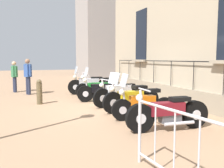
{
  "coord_description": "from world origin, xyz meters",
  "views": [
    {
      "loc": [
        3.03,
        8.09,
        1.69
      ],
      "look_at": [
        0.04,
        0.0,
        0.8
      ],
      "focal_mm": 39.25,
      "sensor_mm": 36.0,
      "label": 1
    }
  ],
  "objects_px": {
    "motorcycle_orange": "(143,105)",
    "pedestrian_standing": "(28,74)",
    "crowd_barrier": "(186,151)",
    "motorcycle_maroon": "(168,113)",
    "pedestrian_walking": "(14,75)",
    "motorcycle_white": "(120,94)",
    "bollard": "(39,92)",
    "motorcycle_yellow": "(131,98)",
    "motorcycle_silver": "(89,84)",
    "motorcycle_green": "(100,88)",
    "motorcycle_black": "(103,90)"
  },
  "relations": [
    {
      "from": "motorcycle_orange",
      "to": "pedestrian_standing",
      "type": "distance_m",
      "value": 6.83
    },
    {
      "from": "crowd_barrier",
      "to": "pedestrian_standing",
      "type": "relative_size",
      "value": 1.29
    },
    {
      "from": "motorcycle_maroon",
      "to": "pedestrian_walking",
      "type": "bearing_deg",
      "value": -66.98
    },
    {
      "from": "motorcycle_white",
      "to": "motorcycle_orange",
      "type": "xyz_separation_m",
      "value": [
        0.14,
        2.05,
        -0.02
      ]
    },
    {
      "from": "bollard",
      "to": "pedestrian_standing",
      "type": "xyz_separation_m",
      "value": [
        0.32,
        -2.75,
        0.49
      ]
    },
    {
      "from": "motorcycle_yellow",
      "to": "bollard",
      "type": "xyz_separation_m",
      "value": [
        2.68,
        -2.36,
        0.03
      ]
    },
    {
      "from": "pedestrian_walking",
      "to": "motorcycle_maroon",
      "type": "bearing_deg",
      "value": 113.02
    },
    {
      "from": "pedestrian_standing",
      "to": "pedestrian_walking",
      "type": "distance_m",
      "value": 1.26
    },
    {
      "from": "motorcycle_silver",
      "to": "motorcycle_green",
      "type": "bearing_deg",
      "value": 99.01
    },
    {
      "from": "pedestrian_standing",
      "to": "motorcycle_green",
      "type": "bearing_deg",
      "value": 146.21
    },
    {
      "from": "motorcycle_maroon",
      "to": "bollard",
      "type": "bearing_deg",
      "value": -59.99
    },
    {
      "from": "motorcycle_orange",
      "to": "motorcycle_maroon",
      "type": "relative_size",
      "value": 0.88
    },
    {
      "from": "motorcycle_white",
      "to": "pedestrian_walking",
      "type": "height_order",
      "value": "pedestrian_walking"
    },
    {
      "from": "motorcycle_yellow",
      "to": "motorcycle_orange",
      "type": "bearing_deg",
      "value": 83.0
    },
    {
      "from": "crowd_barrier",
      "to": "bollard",
      "type": "bearing_deg",
      "value": -79.69
    },
    {
      "from": "motorcycle_orange",
      "to": "crowd_barrier",
      "type": "distance_m",
      "value": 3.81
    },
    {
      "from": "motorcycle_white",
      "to": "crowd_barrier",
      "type": "bearing_deg",
      "value": 75.95
    },
    {
      "from": "motorcycle_white",
      "to": "pedestrian_walking",
      "type": "xyz_separation_m",
      "value": [
        3.63,
        -5.22,
        0.43
      ]
    },
    {
      "from": "motorcycle_yellow",
      "to": "bollard",
      "type": "height_order",
      "value": "motorcycle_yellow"
    },
    {
      "from": "motorcycle_yellow",
      "to": "motorcycle_orange",
      "type": "distance_m",
      "value": 1.07
    },
    {
      "from": "motorcycle_silver",
      "to": "motorcycle_white",
      "type": "xyz_separation_m",
      "value": [
        -0.25,
        3.26,
        -0.03
      ]
    },
    {
      "from": "pedestrian_standing",
      "to": "pedestrian_walking",
      "type": "bearing_deg",
      "value": -60.59
    },
    {
      "from": "bollard",
      "to": "pedestrian_walking",
      "type": "height_order",
      "value": "pedestrian_walking"
    },
    {
      "from": "motorcycle_orange",
      "to": "bollard",
      "type": "xyz_separation_m",
      "value": [
        2.55,
        -3.42,
        0.05
      ]
    },
    {
      "from": "motorcycle_orange",
      "to": "crowd_barrier",
      "type": "xyz_separation_m",
      "value": [
        1.27,
        3.58,
        0.15
      ]
    },
    {
      "from": "motorcycle_white",
      "to": "crowd_barrier",
      "type": "distance_m",
      "value": 5.81
    },
    {
      "from": "pedestrian_walking",
      "to": "motorcycle_black",
      "type": "bearing_deg",
      "value": 129.52
    },
    {
      "from": "motorcycle_yellow",
      "to": "motorcycle_maroon",
      "type": "bearing_deg",
      "value": 88.6
    },
    {
      "from": "motorcycle_maroon",
      "to": "crowd_barrier",
      "type": "xyz_separation_m",
      "value": [
        1.35,
        2.46,
        0.16
      ]
    },
    {
      "from": "motorcycle_green",
      "to": "motorcycle_black",
      "type": "height_order",
      "value": "motorcycle_black"
    },
    {
      "from": "motorcycle_white",
      "to": "motorcycle_maroon",
      "type": "bearing_deg",
      "value": 88.93
    },
    {
      "from": "pedestrian_walking",
      "to": "motorcycle_white",
      "type": "bearing_deg",
      "value": 124.81
    },
    {
      "from": "pedestrian_standing",
      "to": "motorcycle_maroon",
      "type": "bearing_deg",
      "value": 112.0
    },
    {
      "from": "bollard",
      "to": "motorcycle_orange",
      "type": "bearing_deg",
      "value": 126.69
    },
    {
      "from": "motorcycle_orange",
      "to": "motorcycle_silver",
      "type": "bearing_deg",
      "value": -88.8
    },
    {
      "from": "motorcycle_silver",
      "to": "crowd_barrier",
      "type": "height_order",
      "value": "motorcycle_silver"
    },
    {
      "from": "motorcycle_yellow",
      "to": "motorcycle_orange",
      "type": "height_order",
      "value": "motorcycle_orange"
    },
    {
      "from": "motorcycle_orange",
      "to": "bollard",
      "type": "relative_size",
      "value": 2.01
    },
    {
      "from": "crowd_barrier",
      "to": "pedestrian_standing",
      "type": "xyz_separation_m",
      "value": [
        1.6,
        -9.75,
        0.39
      ]
    },
    {
      "from": "motorcycle_silver",
      "to": "motorcycle_orange",
      "type": "bearing_deg",
      "value": 91.2
    },
    {
      "from": "motorcycle_green",
      "to": "motorcycle_black",
      "type": "relative_size",
      "value": 1.03
    },
    {
      "from": "motorcycle_black",
      "to": "motorcycle_orange",
      "type": "xyz_separation_m",
      "value": [
        -0.12,
        3.18,
        -0.03
      ]
    },
    {
      "from": "motorcycle_silver",
      "to": "motorcycle_white",
      "type": "relative_size",
      "value": 0.98
    },
    {
      "from": "motorcycle_white",
      "to": "motorcycle_black",
      "type": "bearing_deg",
      "value": -77.22
    },
    {
      "from": "pedestrian_walking",
      "to": "motorcycle_yellow",
      "type": "bearing_deg",
      "value": 120.23
    },
    {
      "from": "motorcycle_yellow",
      "to": "pedestrian_walking",
      "type": "distance_m",
      "value": 7.2
    },
    {
      "from": "motorcycle_green",
      "to": "motorcycle_maroon",
      "type": "bearing_deg",
      "value": 90.13
    },
    {
      "from": "bollard",
      "to": "motorcycle_green",
      "type": "bearing_deg",
      "value": -163.24
    },
    {
      "from": "pedestrian_standing",
      "to": "motorcycle_yellow",
      "type": "bearing_deg",
      "value": 120.4
    },
    {
      "from": "bollard",
      "to": "pedestrian_standing",
      "type": "distance_m",
      "value": 2.81
    }
  ]
}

